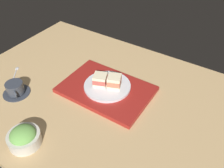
% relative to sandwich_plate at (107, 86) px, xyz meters
% --- Properties ---
extents(ground_plane, '(1.40, 1.00, 0.03)m').
position_rel_sandwich_plate_xyz_m(ground_plane, '(0.01, 0.05, -0.04)').
color(ground_plane, tan).
extents(serving_tray, '(0.43, 0.30, 0.02)m').
position_rel_sandwich_plate_xyz_m(serving_tray, '(0.00, 0.01, -0.02)').
color(serving_tray, maroon).
rests_on(serving_tray, ground_plane).
extents(sandwich_plate, '(0.23, 0.23, 0.01)m').
position_rel_sandwich_plate_xyz_m(sandwich_plate, '(0.00, 0.00, 0.00)').
color(sandwich_plate, silver).
rests_on(sandwich_plate, serving_tray).
extents(sandwich_near, '(0.08, 0.08, 0.06)m').
position_rel_sandwich_plate_xyz_m(sandwich_near, '(-0.03, -0.01, 0.04)').
color(sandwich_near, beige).
rests_on(sandwich_near, sandwich_plate).
extents(sandwich_far, '(0.08, 0.08, 0.05)m').
position_rel_sandwich_plate_xyz_m(sandwich_far, '(0.03, 0.01, 0.03)').
color(sandwich_far, beige).
rests_on(sandwich_far, sandwich_plate).
extents(salad_bowl, '(0.13, 0.13, 0.08)m').
position_rel_sandwich_plate_xyz_m(salad_bowl, '(0.10, 0.44, 0.01)').
color(salad_bowl, beige).
rests_on(salad_bowl, ground_plane).
extents(coffee_cup, '(0.13, 0.13, 0.06)m').
position_rel_sandwich_plate_xyz_m(coffee_cup, '(0.36, 0.26, 0.00)').
color(coffee_cup, '#333842').
rests_on(coffee_cup, ground_plane).
extents(teaspoon, '(0.08, 0.09, 0.01)m').
position_rel_sandwich_plate_xyz_m(teaspoon, '(0.51, 0.14, -0.02)').
color(teaspoon, silver).
rests_on(teaspoon, ground_plane).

